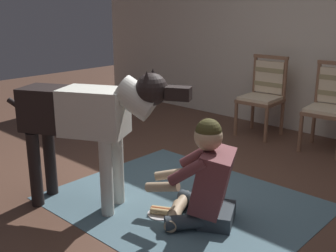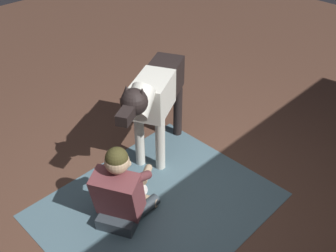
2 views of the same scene
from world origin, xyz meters
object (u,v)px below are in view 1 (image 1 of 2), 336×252
at_px(hot_dog_on_plate, 161,212).
at_px(large_dog, 88,117).
at_px(dining_chair_right_of_pair, 331,102).
at_px(person_sitting_on_floor, 206,181).
at_px(dining_chair_left_of_pair, 264,92).

bearing_deg(hot_dog_on_plate, large_dog, -153.05).
relative_size(dining_chair_right_of_pair, large_dog, 0.70).
relative_size(dining_chair_right_of_pair, person_sitting_on_floor, 1.21).
bearing_deg(person_sitting_on_floor, dining_chair_right_of_pair, 90.13).
height_order(dining_chair_right_of_pair, person_sitting_on_floor, dining_chair_right_of_pair).
distance_m(dining_chair_right_of_pair, person_sitting_on_floor, 2.28).
bearing_deg(large_dog, person_sitting_on_floor, 26.95).
bearing_deg(dining_chair_right_of_pair, large_dog, -107.13).
xyz_separation_m(dining_chair_right_of_pair, large_dog, (-0.83, -2.69, 0.21)).
bearing_deg(person_sitting_on_floor, hot_dog_on_plate, -153.05).
height_order(dining_chair_left_of_pair, person_sitting_on_floor, dining_chair_left_of_pair).
bearing_deg(dining_chair_right_of_pair, person_sitting_on_floor, -89.87).
distance_m(large_dog, hot_dog_on_plate, 0.94).
bearing_deg(dining_chair_left_of_pair, person_sitting_on_floor, -69.43).
bearing_deg(person_sitting_on_floor, dining_chair_left_of_pair, 110.57).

